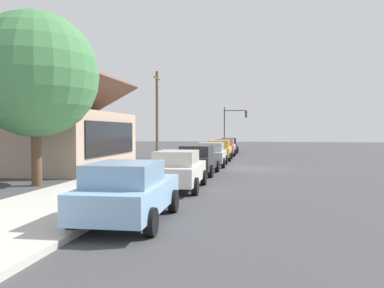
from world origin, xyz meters
TOP-DOWN VIEW (x-y plane):
  - ground_plane at (0.00, 0.00)m, footprint 120.00×120.00m
  - sidewalk_curb at (0.00, 5.60)m, footprint 60.00×4.20m
  - car_skyblue at (-14.90, 2.83)m, footprint 4.35×2.11m
  - car_ivory at (-9.11, 2.70)m, footprint 4.44×2.00m
  - car_charcoal at (-3.60, 2.74)m, footprint 4.40×2.02m
  - car_silver at (1.47, 2.60)m, footprint 4.45×2.02m
  - car_mustard at (7.00, 2.63)m, footprint 4.43×2.06m
  - car_coral at (12.59, 2.63)m, footprint 4.52×2.08m
  - car_navy at (17.73, 2.66)m, footprint 4.70×2.10m
  - storefront_building at (-2.09, 11.98)m, footprint 9.96×7.79m
  - shade_tree at (-9.01, 8.99)m, footprint 5.40×5.40m
  - traffic_light_main at (22.98, 2.54)m, footprint 0.37×2.79m
  - utility_pole_wooden at (8.50, 8.20)m, footprint 1.80×0.24m
  - fire_hydrant_red at (6.50, 4.20)m, footprint 0.22×0.22m

SIDE VIEW (x-z plane):
  - ground_plane at x=0.00m, z-range 0.00..0.00m
  - sidewalk_curb at x=0.00m, z-range 0.00..0.16m
  - fire_hydrant_red at x=6.50m, z-range 0.14..0.85m
  - car_ivory at x=-9.11m, z-range 0.02..1.61m
  - car_charcoal at x=-3.60m, z-range 0.02..1.61m
  - car_silver at x=1.47m, z-range 0.02..1.61m
  - car_mustard at x=7.00m, z-range 0.02..1.61m
  - car_skyblue at x=-14.90m, z-range 0.02..1.61m
  - car_coral at x=12.59m, z-range 0.02..1.61m
  - car_navy at x=17.73m, z-range 0.02..1.61m
  - storefront_building at x=-2.09m, z-range -0.91..4.72m
  - traffic_light_main at x=22.98m, z-range 0.89..6.09m
  - utility_pole_wooden at x=8.50m, z-range 0.18..7.68m
  - shade_tree at x=-9.01m, z-range 1.04..8.53m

